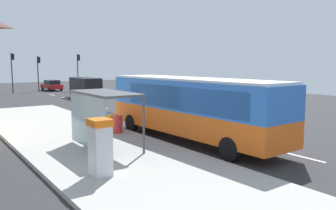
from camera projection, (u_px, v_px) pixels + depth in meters
name	position (u px, v px, depth m)	size (l,w,h in m)	color
ground_plane	(100.00, 108.00, 30.73)	(56.00, 92.00, 0.04)	#2D2D30
sidewalk_platform	(81.00, 140.00, 17.32)	(6.20, 30.00, 0.18)	#ADAAA3
lane_stripe_seg_0	(301.00, 157.00, 14.64)	(0.16, 2.20, 0.01)	silver
lane_stripe_seg_1	(219.00, 136.00, 18.70)	(0.16, 2.20, 0.01)	silver
lane_stripe_seg_2	(166.00, 123.00, 22.75)	(0.16, 2.20, 0.01)	silver
lane_stripe_seg_3	(130.00, 114.00, 26.81)	(0.16, 2.20, 0.01)	silver
lane_stripe_seg_4	(103.00, 107.00, 30.87)	(0.16, 2.20, 0.01)	silver
lane_stripe_seg_5	(82.00, 102.00, 34.93)	(0.16, 2.20, 0.01)	silver
lane_stripe_seg_6	(65.00, 98.00, 38.98)	(0.16, 2.20, 0.01)	silver
lane_stripe_seg_7	(52.00, 95.00, 43.04)	(0.16, 2.20, 0.01)	silver
bus	(190.00, 105.00, 17.40)	(2.90, 11.09, 3.21)	orange
white_van	(85.00, 86.00, 38.97)	(2.16, 5.26, 2.30)	black
sedan_near	(52.00, 85.00, 49.62)	(2.00, 4.48, 1.52)	#A51919
ticket_machine	(100.00, 147.00, 11.52)	(0.66, 0.76, 1.94)	silver
recycling_bin_red	(118.00, 124.00, 18.70)	(0.52, 0.52, 0.95)	red
recycling_bin_orange	(112.00, 122.00, 19.27)	(0.52, 0.52, 0.95)	orange
recycling_bin_blue	(107.00, 121.00, 19.83)	(0.52, 0.52, 0.95)	blue
recycling_bin_yellow	(102.00, 119.00, 20.40)	(0.52, 0.52, 0.95)	yellow
traffic_light_near_side	(78.00, 67.00, 49.33)	(0.49, 0.28, 5.20)	#2D2D2D
traffic_light_far_side	(12.00, 67.00, 45.06)	(0.49, 0.28, 5.25)	#2D2D2D
traffic_light_median	(39.00, 68.00, 47.74)	(0.49, 0.28, 4.87)	#2D2D2D
bus_shelter	(99.00, 105.00, 15.18)	(1.80, 4.00, 2.50)	#4C4C51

